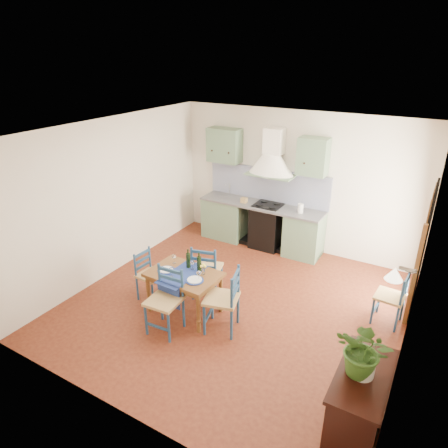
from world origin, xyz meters
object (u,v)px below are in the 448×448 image
(chair_near, at_px, (165,300))
(sideboard, at_px, (358,406))
(dining_table, at_px, (184,278))
(potted_plant, at_px, (365,351))

(chair_near, distance_m, sideboard, 2.89)
(dining_table, bearing_deg, sideboard, -19.28)
(potted_plant, bearing_deg, sideboard, 28.55)
(dining_table, bearing_deg, potted_plant, -19.70)
(chair_near, bearing_deg, sideboard, -10.04)
(dining_table, height_order, sideboard, dining_table)
(sideboard, xyz_separation_m, potted_plant, (-0.03, -0.01, 0.71))
(sideboard, bearing_deg, chair_near, 169.96)
(dining_table, xyz_separation_m, potted_plant, (2.83, -1.01, 0.61))
(chair_near, height_order, sideboard, chair_near)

